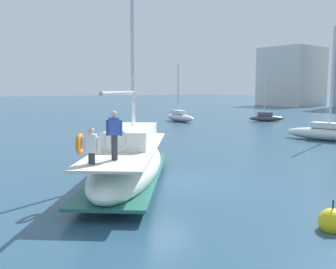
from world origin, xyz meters
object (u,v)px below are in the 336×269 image
Objects in this scene: moored_sloop_far at (266,117)px; mooring_buoy at (332,222)px; main_sailboat at (130,160)px; moored_catamaran at (324,132)px; moored_ketch_distant at (180,117)px.

mooring_buoy is (21.97, -27.69, -0.27)m from moored_sloop_far.
main_sailboat is 14.58× the size of mooring_buoy.
mooring_buoy is (9.17, -16.89, -0.38)m from moored_catamaran.
mooring_buoy is at bearing -34.73° from moored_ketch_distant.
main_sailboat reaches higher than moored_sloop_far.
moored_catamaran reaches higher than moored_sloop_far.
moored_catamaran is at bearing -40.14° from moored_sloop_far.
moored_sloop_far is at bearing 139.86° from moored_catamaran.
moored_catamaran reaches higher than moored_ketch_distant.
moored_sloop_far is (-14.26, 28.94, -0.43)m from main_sailboat.
moored_sloop_far is at bearing 116.22° from main_sailboat.
moored_catamaran is 8.48× the size of mooring_buoy.
moored_ketch_distant is at bearing 134.57° from main_sailboat.
mooring_buoy is (28.24, -19.58, -0.34)m from moored_ketch_distant.
mooring_buoy is at bearing -51.57° from moored_sloop_far.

